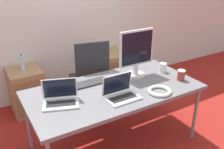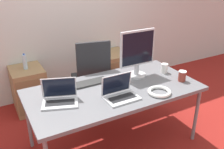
% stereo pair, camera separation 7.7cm
% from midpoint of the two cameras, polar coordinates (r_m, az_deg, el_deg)
% --- Properties ---
extents(ground_plane, '(14.00, 14.00, 0.00)m').
position_cam_midpoint_polar(ground_plane, '(3.14, -0.27, -15.17)').
color(ground_plane, maroon).
extents(wall_back, '(10.00, 0.05, 2.60)m').
position_cam_midpoint_polar(wall_back, '(3.92, -12.24, 13.54)').
color(wall_back, silver).
rests_on(wall_back, ground_plane).
extents(desk, '(1.89, 0.94, 0.73)m').
position_cam_midpoint_polar(desk, '(2.75, -0.30, -3.99)').
color(desk, slate).
rests_on(desk, ground_plane).
extents(office_chair, '(0.57, 0.60, 1.10)m').
position_cam_midpoint_polar(office_chair, '(3.52, -5.67, -2.41)').
color(office_chair, '#232326').
rests_on(office_chair, ground_plane).
extents(cabinet_left, '(0.44, 0.52, 0.64)m').
position_cam_midpoint_polar(cabinet_left, '(3.79, -19.46, -3.44)').
color(cabinet_left, '#99754C').
rests_on(cabinet_left, ground_plane).
extents(cabinet_right, '(0.44, 0.52, 0.64)m').
position_cam_midpoint_polar(cabinet_right, '(4.23, -0.62, 0.92)').
color(cabinet_right, '#99754C').
rests_on(cabinet_right, ground_plane).
extents(water_bottle, '(0.06, 0.06, 0.23)m').
position_cam_midpoint_polar(water_bottle, '(3.63, -20.39, 2.51)').
color(water_bottle, silver).
rests_on(water_bottle, cabinet_left).
extents(laptop_left, '(0.35, 0.25, 0.23)m').
position_cam_midpoint_polar(laptop_left, '(2.54, 1.19, -4.29)').
color(laptop_left, silver).
rests_on(laptop_left, desk).
extents(laptop_right, '(0.40, 0.34, 0.23)m').
position_cam_midpoint_polar(laptop_right, '(2.50, -12.55, -5.41)').
color(laptop_right, silver).
rests_on(laptop_right, desk).
extents(monitor, '(0.45, 0.24, 0.57)m').
position_cam_midpoint_polar(monitor, '(2.95, 4.82, 4.86)').
color(monitor, '#B7B7BC').
rests_on(monitor, desk).
extents(keyboard, '(0.40, 0.15, 0.02)m').
position_cam_midpoint_polar(keyboard, '(2.85, -5.78, -1.94)').
color(keyboard, '#2D2D2D').
rests_on(keyboard, desk).
extents(mouse, '(0.04, 0.06, 0.03)m').
position_cam_midpoint_polar(mouse, '(2.95, -1.20, -0.71)').
color(mouse, silver).
rests_on(mouse, desk).
extents(coffee_cup_white, '(0.08, 0.08, 0.12)m').
position_cam_midpoint_polar(coffee_cup_white, '(3.18, 10.91, 1.55)').
color(coffee_cup_white, white).
rests_on(coffee_cup_white, desk).
extents(coffee_cup_brown, '(0.09, 0.09, 0.12)m').
position_cam_midpoint_polar(coffee_cup_brown, '(3.00, 14.81, -0.14)').
color(coffee_cup_brown, maroon).
rests_on(coffee_cup_brown, desk).
extents(cable_coil, '(0.25, 0.25, 0.04)m').
position_cam_midpoint_polar(cable_coil, '(2.68, 10.00, -3.74)').
color(cable_coil, white).
rests_on(cable_coil, desk).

